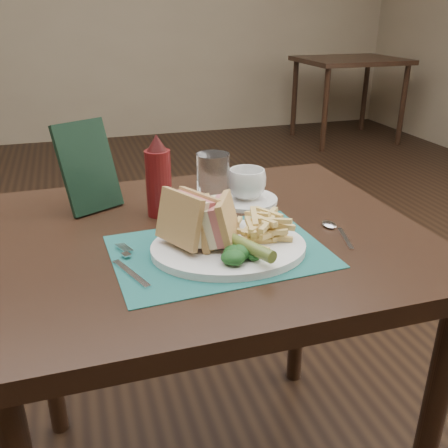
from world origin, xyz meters
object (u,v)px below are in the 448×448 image
object	(u,v)px
table_bg_right	(347,100)
sandwich_half_b	(206,220)
plate	(229,248)
ketchup_bottle	(158,176)
check_presenter	(88,167)
sandwich_half_a	(179,221)
coffee_cup	(247,184)
placemat	(219,251)
table_main	(209,371)
drinking_glass	(213,181)
saucer	(246,200)

from	to	relation	value
table_bg_right	sandwich_half_b	size ratio (longest dim) A/B	9.45
plate	ketchup_bottle	xyz separation A→B (m)	(-0.09, 0.23, 0.08)
table_bg_right	ketchup_bottle	size ratio (longest dim) A/B	4.84
ketchup_bottle	check_presenter	world-z (taller)	check_presenter
sandwich_half_a	coffee_cup	size ratio (longest dim) A/B	1.17
table_bg_right	placemat	xyz separation A→B (m)	(-2.26, -3.36, 0.38)
table_bg_right	check_presenter	size ratio (longest dim) A/B	4.32
table_bg_right	coffee_cup	xyz separation A→B (m)	(-2.12, -3.12, 0.42)
coffee_cup	check_presenter	size ratio (longest dim) A/B	0.44
table_main	check_presenter	bearing A→B (deg)	137.73
table_bg_right	plate	xyz separation A→B (m)	(-2.24, -3.37, 0.38)
placemat	drinking_glass	size ratio (longest dim) A/B	3.12
saucer	coffee_cup	xyz separation A→B (m)	(0.00, 0.00, 0.04)
sandwich_half_b	drinking_glass	distance (m)	0.23
sandwich_half_a	ketchup_bottle	world-z (taller)	ketchup_bottle
placemat	coffee_cup	bearing A→B (deg)	59.19
placemat	coffee_cup	xyz separation A→B (m)	(0.14, 0.24, 0.05)
ketchup_bottle	table_main	bearing A→B (deg)	-56.07
table_main	check_presenter	world-z (taller)	check_presenter
sandwich_half_a	drinking_glass	xyz separation A→B (m)	(0.13, 0.22, -0.01)
table_bg_right	plate	distance (m)	4.06
table_bg_right	sandwich_half_b	xyz separation A→B (m)	(-2.28, -3.35, 0.44)
check_presenter	sandwich_half_a	bearing A→B (deg)	-91.72
sandwich_half_a	ketchup_bottle	distance (m)	0.22
drinking_glass	check_presenter	world-z (taller)	check_presenter
plate	saucer	size ratio (longest dim) A/B	2.00
table_main	plate	bearing A→B (deg)	-83.68
plate	sandwich_half_b	bearing A→B (deg)	166.96
saucer	ketchup_bottle	distance (m)	0.23
plate	drinking_glass	size ratio (longest dim) A/B	2.31
saucer	check_presenter	bearing A→B (deg)	168.86
sandwich_half_b	ketchup_bottle	xyz separation A→B (m)	(-0.05, 0.21, 0.03)
plate	coffee_cup	bearing A→B (deg)	72.02
table_bg_right	plate	world-z (taller)	plate
sandwich_half_a	coffee_cup	distance (m)	0.32
coffee_cup	drinking_glass	world-z (taller)	drinking_glass
plate	saucer	bearing A→B (deg)	72.02
plate	check_presenter	xyz separation A→B (m)	(-0.24, 0.31, 0.09)
plate	placemat	bearing A→B (deg)	166.16
table_main	ketchup_bottle	world-z (taller)	ketchup_bottle
table_bg_right	drinking_glass	xyz separation A→B (m)	(-2.21, -3.13, 0.44)
plate	check_presenter	size ratio (longest dim) A/B	1.44
sandwich_half_b	ketchup_bottle	world-z (taller)	ketchup_bottle
sandwich_half_a	saucer	size ratio (longest dim) A/B	0.72
drinking_glass	sandwich_half_a	bearing A→B (deg)	-120.26
plate	check_presenter	distance (m)	0.40
saucer	drinking_glass	bearing A→B (deg)	-173.53
saucer	ketchup_bottle	world-z (taller)	ketchup_bottle
table_bg_right	check_presenter	xyz separation A→B (m)	(-2.48, -3.05, 0.48)
table_main	drinking_glass	xyz separation A→B (m)	(0.05, 0.12, 0.44)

